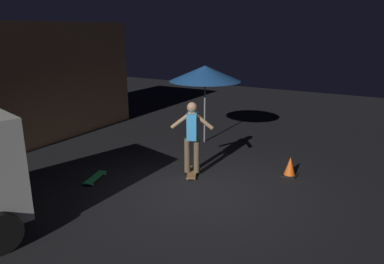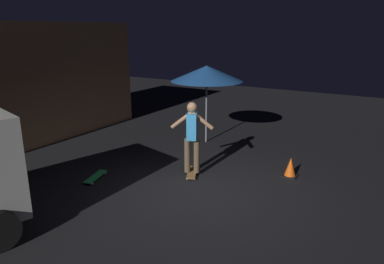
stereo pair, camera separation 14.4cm
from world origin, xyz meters
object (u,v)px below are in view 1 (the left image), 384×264
Objects in this scene: skateboard_ridden at (192,172)px; patio_umbrella at (205,73)px; skateboard_spare at (95,177)px; traffic_cone at (290,167)px; skater at (192,133)px.

patio_umbrella is at bearing 21.78° from skateboard_ridden.
patio_umbrella reaches higher than skateboard_ridden.
traffic_cone is at bearing -56.85° from skateboard_spare.
skateboard_spare is at bearing 127.79° from skater.
patio_umbrella reaches higher than skateboard_spare.
skateboard_ridden is 1.72× the size of traffic_cone.
skateboard_spare is 2.44m from skater.
skateboard_spare is at bearing 168.22° from patio_umbrella.
skateboard_spare is at bearing 127.79° from skateboard_ridden.
patio_umbrella is 1.38× the size of skater.
skateboard_ridden is 0.98× the size of skateboard_spare.
patio_umbrella is at bearing 21.78° from skater.
skateboard_ridden is 0.47× the size of skater.
skater reaches higher than skateboard_ridden.
patio_umbrella is at bearing 65.91° from traffic_cone.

